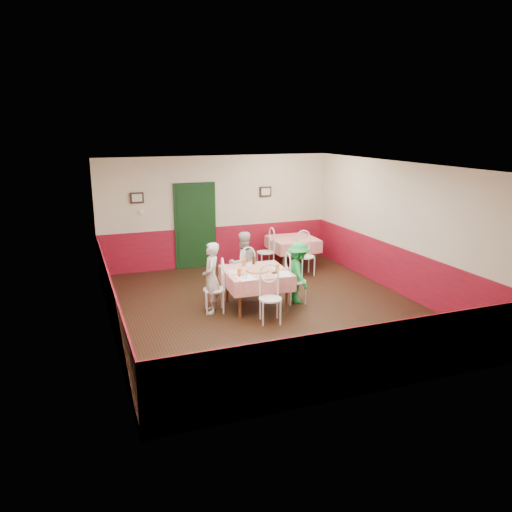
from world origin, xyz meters
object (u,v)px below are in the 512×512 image
object	(u,v)px
pizza	(258,270)
diner_left	(211,278)
chair_far	(244,274)
diner_right	(298,273)
chair_near	(270,299)
chair_second_b	(306,257)
glass_b	(277,268)
wallet	(275,273)
main_table	(256,289)
chair_right	(296,281)
glass_a	(239,272)
chair_second_a	(265,252)
beer_bottle	(254,260)
second_table	(293,253)
chair_left	(214,289)
glass_c	(244,262)
diner_far	(243,263)

from	to	relation	value
pizza	diner_left	world-z (taller)	diner_left
chair_far	diner_right	xyz separation A→B (m)	(0.86, -0.89, 0.18)
chair_near	chair_second_b	distance (m)	3.18
glass_b	wallet	size ratio (longest dim) A/B	1.28
main_table	chair_right	world-z (taller)	chair_right
glass_a	chair_second_a	bearing A→B (deg)	59.08
chair_right	chair_second_a	distance (m)	2.48
main_table	chair_far	xyz separation A→B (m)	(0.04, 0.85, 0.08)
chair_near	beer_bottle	bearing A→B (deg)	96.39
chair_far	main_table	bearing A→B (deg)	76.85
second_table	chair_left	distance (m)	3.64
main_table	chair_near	distance (m)	0.85
glass_b	glass_c	world-z (taller)	glass_c
chair_second_b	chair_left	bearing A→B (deg)	-148.14
chair_left	diner_far	bearing A→B (deg)	145.25
chair_near	glass_c	distance (m)	1.30
chair_right	chair_far	xyz separation A→B (m)	(-0.81, 0.89, 0.00)
diner_right	glass_b	bearing A→B (deg)	114.92
diner_far	glass_b	bearing A→B (deg)	95.84
chair_second_a	diner_left	xyz separation A→B (m)	(-2.06, -2.37, 0.24)
chair_right	diner_right	world-z (taller)	diner_right
chair_second_a	diner_left	world-z (taller)	diner_left
diner_left	glass_c	bearing A→B (deg)	131.20
beer_bottle	diner_right	bearing A→B (deg)	-27.78
glass_b	glass_a	bearing A→B (deg)	-178.37
chair_right	diner_left	world-z (taller)	diner_left
wallet	chair_far	bearing A→B (deg)	103.92
main_table	glass_b	world-z (taller)	glass_b
pizza	glass_c	size ratio (longest dim) A/B	2.99
chair_right	main_table	bearing A→B (deg)	95.35
chair_left	chair_far	distance (m)	1.20
beer_bottle	diner_left	world-z (taller)	diner_left
diner_left	second_table	bearing A→B (deg)	147.43
chair_right	second_table	bearing A→B (deg)	-15.35
chair_second_a	glass_c	distance (m)	2.42
chair_second_a	chair_second_b	world-z (taller)	same
chair_second_a	wallet	distance (m)	2.89
glass_a	wallet	bearing A→B (deg)	-6.09
second_table	chair_left	xyz separation A→B (m)	(-2.76, -2.37, 0.08)
second_table	glass_c	size ratio (longest dim) A/B	7.53
chair_left	wallet	world-z (taller)	chair_left
second_table	chair_far	distance (m)	2.44
main_table	chair_right	size ratio (longest dim) A/B	1.36
chair_second_a	glass_b	world-z (taller)	glass_b
chair_right	beer_bottle	distance (m)	0.96
main_table	glass_a	xyz separation A→B (m)	(-0.43, -0.24, 0.46)
glass_a	glass_b	size ratio (longest dim) A/B	0.99
glass_a	diner_far	world-z (taller)	diner_far
glass_c	diner_right	xyz separation A→B (m)	(1.01, -0.44, -0.20)
second_table	chair_right	xyz separation A→B (m)	(-1.07, -2.46, 0.08)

